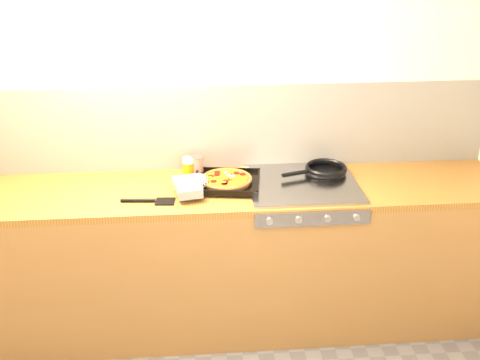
{
  "coord_description": "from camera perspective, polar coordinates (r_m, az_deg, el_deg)",
  "views": [
    {
      "loc": [
        -0.13,
        -1.7,
        2.2
      ],
      "look_at": [
        0.1,
        1.08,
        0.95
      ],
      "focal_mm": 42.0,
      "sensor_mm": 36.0,
      "label": 1
    }
  ],
  "objects": [
    {
      "name": "room_shell",
      "position": [
        3.26,
        -2.21,
        5.37
      ],
      "size": [
        3.2,
        3.2,
        3.2
      ],
      "color": "white",
      "rests_on": "ground"
    },
    {
      "name": "juice_glass",
      "position": [
        3.21,
        -5.25,
        1.32
      ],
      "size": [
        0.08,
        0.08,
        0.11
      ],
      "color": "orange",
      "rests_on": "counter_run"
    },
    {
      "name": "pizza_on_tray",
      "position": [
        3.06,
        -2.48,
        -0.14
      ],
      "size": [
        0.5,
        0.4,
        0.06
      ],
      "color": "black",
      "rests_on": "stovetop"
    },
    {
      "name": "stovetop",
      "position": [
        3.14,
        6.35,
        -0.38
      ],
      "size": [
        0.6,
        0.56,
        0.02
      ],
      "primitive_type": "cube",
      "color": "#A1A2A7",
      "rests_on": "counter_run"
    },
    {
      "name": "counter_run",
      "position": [
        3.3,
        -1.77,
        -7.85
      ],
      "size": [
        3.2,
        0.62,
        0.9
      ],
      "color": "brown",
      "rests_on": "ground"
    },
    {
      "name": "wooden_spoon",
      "position": [
        3.29,
        -0.96,
        1.05
      ],
      "size": [
        0.3,
        0.09,
        0.02
      ],
      "color": "#A47045",
      "rests_on": "counter_run"
    },
    {
      "name": "frying_pan",
      "position": [
        3.25,
        8.63,
        1.02
      ],
      "size": [
        0.42,
        0.3,
        0.04
      ],
      "color": "black",
      "rests_on": "stovetop"
    },
    {
      "name": "black_spatula",
      "position": [
        2.96,
        -9.21,
        -2.1
      ],
      "size": [
        0.28,
        0.09,
        0.02
      ],
      "color": "black",
      "rests_on": "counter_run"
    },
    {
      "name": "tomato_can",
      "position": [
        3.23,
        -4.45,
        1.48
      ],
      "size": [
        0.09,
        0.09,
        0.12
      ],
      "color": "#A51F0D",
      "rests_on": "counter_run"
    }
  ]
}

